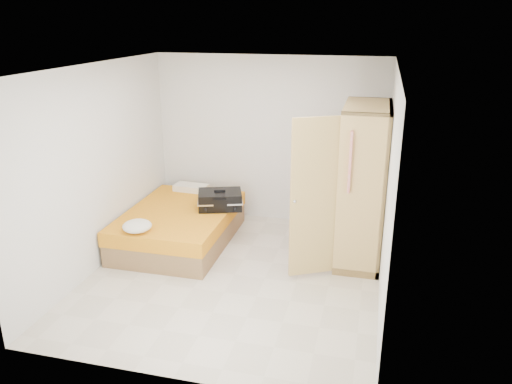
% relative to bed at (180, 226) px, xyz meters
% --- Properties ---
extents(room, '(4.00, 4.02, 2.60)m').
position_rel_bed_xyz_m(room, '(1.05, -0.76, 1.05)').
color(room, beige).
rests_on(room, ground).
extents(bed, '(1.42, 2.02, 0.50)m').
position_rel_bed_xyz_m(bed, '(0.00, 0.00, 0.00)').
color(bed, brown).
rests_on(bed, ground).
extents(wardrobe, '(1.11, 1.46, 2.10)m').
position_rel_bed_xyz_m(wardrobe, '(2.50, 0.08, 0.75)').
color(wardrobe, tan).
rests_on(wardrobe, ground).
extents(person, '(0.48, 0.65, 1.65)m').
position_rel_bed_xyz_m(person, '(1.86, 0.26, 0.57)').
color(person, red).
rests_on(person, ground).
extents(suitcase, '(0.75, 0.64, 0.28)m').
position_rel_bed_xyz_m(suitcase, '(0.55, 0.23, 0.37)').
color(suitcase, black).
rests_on(suitcase, bed).
extents(round_cushion, '(0.38, 0.38, 0.14)m').
position_rel_bed_xyz_m(round_cushion, '(-0.24, -0.83, 0.32)').
color(round_cushion, white).
rests_on(round_cushion, bed).
extents(pillow, '(0.55, 0.31, 0.10)m').
position_rel_bed_xyz_m(pillow, '(-0.14, 0.85, 0.30)').
color(pillow, white).
rests_on(pillow, bed).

